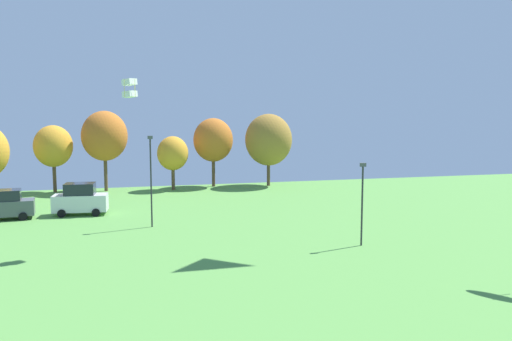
{
  "coord_description": "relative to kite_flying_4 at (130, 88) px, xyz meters",
  "views": [
    {
      "loc": [
        -3.06,
        -0.22,
        8.8
      ],
      "look_at": [
        0.7,
        14.86,
        6.95
      ],
      "focal_mm": 38.0,
      "sensor_mm": 36.0,
      "label": 1
    }
  ],
  "objects": [
    {
      "name": "treeline_tree_5",
      "position": [
        9.18,
        24.46,
        -4.77
      ],
      "size": [
        4.33,
        4.33,
        7.52
      ],
      "color": "brown",
      "rests_on": "ground"
    },
    {
      "name": "treeline_tree_6",
      "position": [
        15.23,
        23.59,
        -4.78
      ],
      "size": [
        5.2,
        5.2,
        7.98
      ],
      "color": "brown",
      "rests_on": "ground"
    },
    {
      "name": "parked_car_second_from_left",
      "position": [
        -3.96,
        11.5,
        -8.63
      ],
      "size": [
        4.42,
        2.29,
        2.61
      ],
      "rotation": [
        0.0,
        0.0,
        -0.1
      ],
      "color": "silver",
      "rests_on": "ground"
    },
    {
      "name": "parked_car_leftmost",
      "position": [
        -9.54,
        10.97,
        -8.74
      ],
      "size": [
        4.42,
        2.31,
        2.34
      ],
      "rotation": [
        0.0,
        0.0,
        0.09
      ],
      "color": "#4C5156",
      "rests_on": "ground"
    },
    {
      "name": "light_post_2",
      "position": [
        14.05,
        -3.1,
        -6.86
      ],
      "size": [
        0.36,
        0.2,
        5.29
      ],
      "color": "#2D2D33",
      "rests_on": "ground"
    },
    {
      "name": "treeline_tree_2",
      "position": [
        -7.36,
        24.44,
        -5.16
      ],
      "size": [
        3.88,
        3.88,
        6.89
      ],
      "color": "brown",
      "rests_on": "ground"
    },
    {
      "name": "kite_flying_4",
      "position": [
        0.0,
        0.0,
        0.0
      ],
      "size": [
        0.96,
        0.96,
        1.16
      ],
      "color": "white"
    },
    {
      "name": "light_post_1",
      "position": [
        1.43,
        5.55,
        -6.14
      ],
      "size": [
        0.36,
        0.2,
        6.69
      ],
      "color": "#2D2D33",
      "rests_on": "ground"
    },
    {
      "name": "treeline_tree_4",
      "position": [
        4.63,
        23.06,
        -6.03
      ],
      "size": [
        3.27,
        3.27,
        5.68
      ],
      "color": "brown",
      "rests_on": "ground"
    },
    {
      "name": "treeline_tree_3",
      "position": [
        -2.26,
        23.97,
        -4.15
      ],
      "size": [
        4.7,
        4.7,
        8.34
      ],
      "color": "brown",
      "rests_on": "ground"
    }
  ]
}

